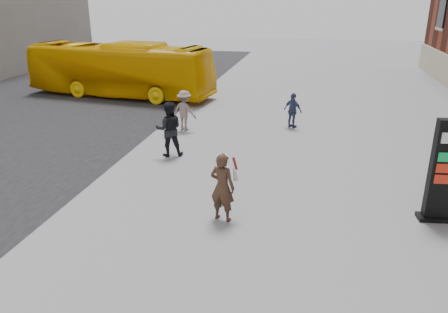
% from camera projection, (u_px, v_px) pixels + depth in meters
% --- Properties ---
extents(ground, '(100.00, 100.00, 0.00)m').
position_uv_depth(ground, '(247.00, 230.00, 10.50)').
color(ground, '#9E9EA3').
extents(info_pylon, '(0.88, 0.50, 2.61)m').
position_uv_depth(info_pylon, '(443.00, 172.00, 10.54)').
color(info_pylon, black).
rests_on(info_pylon, ground).
extents(woman, '(0.78, 0.74, 1.77)m').
position_uv_depth(woman, '(223.00, 186.00, 10.69)').
color(woman, '#3B291A').
rests_on(woman, ground).
extents(bus, '(10.79, 3.90, 2.94)m').
position_uv_depth(bus, '(120.00, 70.00, 23.94)').
color(bus, '#E1A704').
rests_on(bus, road).
extents(pedestrian_a, '(1.12, 0.99, 1.92)m').
position_uv_depth(pedestrian_a, '(169.00, 129.00, 15.07)').
color(pedestrian_a, black).
rests_on(pedestrian_a, ground).
extents(pedestrian_b, '(1.22, 0.93, 1.66)m').
position_uv_depth(pedestrian_b, '(184.00, 110.00, 18.04)').
color(pedestrian_b, slate).
rests_on(pedestrian_b, ground).
extents(pedestrian_c, '(0.93, 0.77, 1.48)m').
position_uv_depth(pedestrian_c, '(293.00, 111.00, 18.38)').
color(pedestrian_c, '#353F63').
rests_on(pedestrian_c, ground).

